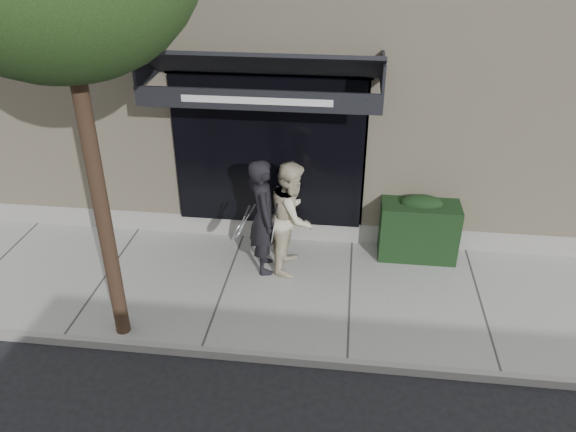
# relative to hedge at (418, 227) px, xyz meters

# --- Properties ---
(ground) EXTENTS (80.00, 80.00, 0.00)m
(ground) POSITION_rel_hedge_xyz_m (-1.10, -1.25, -0.66)
(ground) COLOR black
(ground) RESTS_ON ground
(sidewalk) EXTENTS (20.00, 3.00, 0.12)m
(sidewalk) POSITION_rel_hedge_xyz_m (-1.10, -1.25, -0.60)
(sidewalk) COLOR gray
(sidewalk) RESTS_ON ground
(curb) EXTENTS (20.00, 0.10, 0.14)m
(curb) POSITION_rel_hedge_xyz_m (-1.10, -2.80, -0.59)
(curb) COLOR gray
(curb) RESTS_ON ground
(building_facade) EXTENTS (14.30, 8.04, 5.64)m
(building_facade) POSITION_rel_hedge_xyz_m (-1.11, 3.71, 2.08)
(building_facade) COLOR beige
(building_facade) RESTS_ON ground
(hedge) EXTENTS (1.30, 0.70, 1.14)m
(hedge) POSITION_rel_hedge_xyz_m (0.00, 0.00, 0.00)
(hedge) COLOR black
(hedge) RESTS_ON sidewalk
(pedestrian_front) EXTENTS (0.77, 0.90, 1.95)m
(pedestrian_front) POSITION_rel_hedge_xyz_m (-2.54, -0.73, 0.44)
(pedestrian_front) COLOR black
(pedestrian_front) RESTS_ON sidewalk
(pedestrian_back) EXTENTS (0.77, 0.96, 1.88)m
(pedestrian_back) POSITION_rel_hedge_xyz_m (-2.10, -0.61, 0.40)
(pedestrian_back) COLOR beige
(pedestrian_back) RESTS_ON sidewalk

